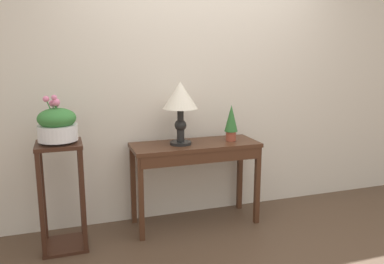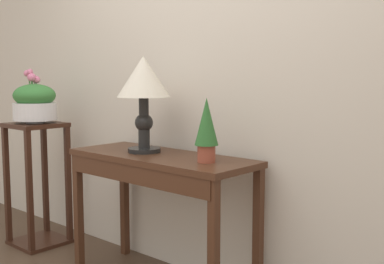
{
  "view_description": "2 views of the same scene",
  "coord_description": "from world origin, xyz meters",
  "px_view_note": "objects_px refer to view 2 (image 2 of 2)",
  "views": [
    {
      "loc": [
        -1.25,
        -2.16,
        1.58
      ],
      "look_at": [
        -0.15,
        1.14,
        0.87
      ],
      "focal_mm": 36.1,
      "sensor_mm": 36.0,
      "label": 1
    },
    {
      "loc": [
        1.85,
        -0.89,
        1.23
      ],
      "look_at": [
        0.08,
        1.08,
        0.92
      ],
      "focal_mm": 46.17,
      "sensor_mm": 36.0,
      "label": 2
    }
  ],
  "objects_px": {
    "potted_plant_on_console": "(206,127)",
    "planter_bowl_wide": "(35,102)",
    "console_table": "(158,175)",
    "pedestal_stand_left": "(38,184)",
    "table_lamp": "(144,84)"
  },
  "relations": [
    {
      "from": "potted_plant_on_console",
      "to": "planter_bowl_wide",
      "type": "bearing_deg",
      "value": -176.76
    },
    {
      "from": "potted_plant_on_console",
      "to": "planter_bowl_wide",
      "type": "relative_size",
      "value": 0.88
    },
    {
      "from": "potted_plant_on_console",
      "to": "table_lamp",
      "type": "bearing_deg",
      "value": 178.84
    },
    {
      "from": "potted_plant_on_console",
      "to": "planter_bowl_wide",
      "type": "xyz_separation_m",
      "value": [
        -1.52,
        -0.09,
        0.08
      ]
    },
    {
      "from": "console_table",
      "to": "potted_plant_on_console",
      "type": "bearing_deg",
      "value": 2.34
    },
    {
      "from": "planter_bowl_wide",
      "to": "table_lamp",
      "type": "bearing_deg",
      "value": 5.31
    },
    {
      "from": "console_table",
      "to": "pedestal_stand_left",
      "type": "relative_size",
      "value": 1.3
    },
    {
      "from": "table_lamp",
      "to": "potted_plant_on_console",
      "type": "bearing_deg",
      "value": -1.16
    },
    {
      "from": "console_table",
      "to": "pedestal_stand_left",
      "type": "height_order",
      "value": "pedestal_stand_left"
    },
    {
      "from": "console_table",
      "to": "potted_plant_on_console",
      "type": "distance_m",
      "value": 0.46
    },
    {
      "from": "table_lamp",
      "to": "pedestal_stand_left",
      "type": "xyz_separation_m",
      "value": [
        -1.03,
        -0.1,
        -0.73
      ]
    },
    {
      "from": "potted_plant_on_console",
      "to": "planter_bowl_wide",
      "type": "height_order",
      "value": "planter_bowl_wide"
    },
    {
      "from": "console_table",
      "to": "pedestal_stand_left",
      "type": "bearing_deg",
      "value": -176.49
    },
    {
      "from": "console_table",
      "to": "table_lamp",
      "type": "distance_m",
      "value": 0.53
    },
    {
      "from": "table_lamp",
      "to": "planter_bowl_wide",
      "type": "bearing_deg",
      "value": -174.69
    }
  ]
}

